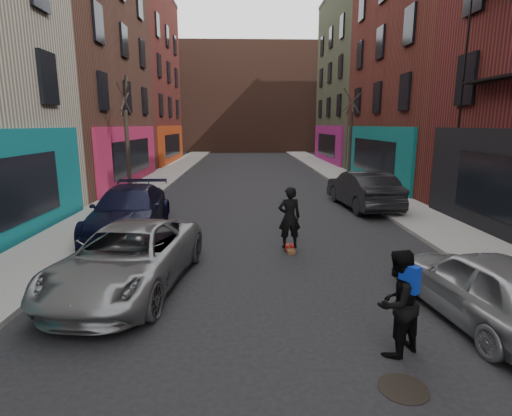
{
  "coord_description": "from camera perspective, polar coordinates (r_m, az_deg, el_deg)",
  "views": [
    {
      "loc": [
        -0.61,
        -1.57,
        3.61
      ],
      "look_at": [
        -0.32,
        8.03,
        1.6
      ],
      "focal_mm": 28.0,
      "sensor_mm": 36.0,
      "label": 1
    }
  ],
  "objects": [
    {
      "name": "parked_left_far",
      "position": [
        9.4,
        -17.77,
        -6.76
      ],
      "size": [
        2.98,
        5.34,
        1.41
      ],
      "primitive_type": "imported",
      "rotation": [
        0.0,
        0.0,
        -0.13
      ],
      "color": "gray",
      "rests_on": "ground"
    },
    {
      "name": "building_far",
      "position": [
        57.67,
        -1.2,
        15.21
      ],
      "size": [
        40.0,
        10.0,
        14.0
      ],
      "primitive_type": "cube",
      "color": "#47281E",
      "rests_on": "ground"
    },
    {
      "name": "parked_left_end",
      "position": [
        13.96,
        -17.65,
        -0.41
      ],
      "size": [
        2.51,
        5.53,
        1.57
      ],
      "primitive_type": "imported",
      "rotation": [
        0.0,
        0.0,
        0.06
      ],
      "color": "black",
      "rests_on": "ground"
    },
    {
      "name": "tree_left_far",
      "position": [
        20.35,
        -18.02,
        10.62
      ],
      "size": [
        2.0,
        2.0,
        6.5
      ],
      "primitive_type": null,
      "color": "black",
      "rests_on": "sidewalk_left"
    },
    {
      "name": "parked_right_end",
      "position": [
        18.11,
        14.99,
        2.57
      ],
      "size": [
        2.2,
        5.13,
        1.64
      ],
      "primitive_type": "imported",
      "rotation": [
        0.0,
        0.0,
        3.24
      ],
      "color": "black",
      "rests_on": "ground"
    },
    {
      "name": "tree_right_far",
      "position": [
        26.46,
        13.41,
        11.35
      ],
      "size": [
        2.0,
        2.0,
        6.8
      ],
      "primitive_type": null,
      "color": "black",
      "rests_on": "sidewalk_right"
    },
    {
      "name": "sidewalk_left",
      "position": [
        32.27,
        -11.87,
        5.28
      ],
      "size": [
        2.5,
        84.0,
        0.13
      ],
      "primitive_type": "cube",
      "color": "gray",
      "rests_on": "ground"
    },
    {
      "name": "parked_right_far",
      "position": [
        8.55,
        29.91,
        -9.73
      ],
      "size": [
        2.17,
        4.3,
        1.4
      ],
      "primitive_type": "imported",
      "rotation": [
        0.0,
        0.0,
        3.27
      ],
      "color": "#989CA1",
      "rests_on": "ground"
    },
    {
      "name": "skateboard",
      "position": [
        11.76,
        4.72,
        -5.84
      ],
      "size": [
        0.31,
        0.82,
        0.1
      ],
      "primitive_type": "cube",
      "rotation": [
        0.0,
        0.0,
        0.11
      ],
      "color": "brown",
      "rests_on": "ground"
    },
    {
      "name": "sidewalk_right",
      "position": [
        32.5,
        10.48,
        5.38
      ],
      "size": [
        2.5,
        84.0,
        0.13
      ],
      "primitive_type": "cube",
      "color": "gray",
      "rests_on": "ground"
    },
    {
      "name": "skateboarder",
      "position": [
        11.51,
        4.8,
        -1.35
      ],
      "size": [
        0.7,
        0.5,
        1.79
      ],
      "primitive_type": "imported",
      "rotation": [
        0.0,
        0.0,
        3.25
      ],
      "color": "black",
      "rests_on": "skateboard"
    },
    {
      "name": "pedestrian",
      "position": [
        6.81,
        19.53,
        -12.59
      ],
      "size": [
        1.07,
        1.01,
        1.74
      ],
      "rotation": [
        0.0,
        0.0,
        3.72
      ],
      "color": "black",
      "rests_on": "ground"
    },
    {
      "name": "manhole",
      "position": [
        6.44,
        20.29,
        -23.03
      ],
      "size": [
        0.78,
        0.78,
        0.01
      ],
      "primitive_type": "cylinder",
      "rotation": [
        0.0,
        0.0,
        0.12
      ],
      "color": "black",
      "rests_on": "ground"
    }
  ]
}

